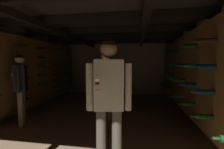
{
  "coord_description": "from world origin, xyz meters",
  "views": [
    {
      "loc": [
        0.9,
        -3.59,
        1.38
      ],
      "look_at": [
        0.21,
        0.64,
        1.06
      ],
      "focal_mm": 24.88,
      "sensor_mm": 36.0,
      "label": 1
    }
  ],
  "objects": [
    {
      "name": "wine_crate_stack",
      "position": [
        -0.34,
        1.96,
        0.45
      ],
      "size": [
        0.52,
        0.35,
        0.9
      ],
      "color": "brown",
      "rests_on": "ground_plane"
    },
    {
      "name": "person_guest_far_left",
      "position": [
        -0.39,
        1.35,
        0.97
      ],
      "size": [
        0.53,
        0.39,
        1.62
      ],
      "color": "#4C473D",
      "rests_on": "ground_plane"
    },
    {
      "name": "room_shell",
      "position": [
        -0.0,
        0.27,
        1.43
      ],
      "size": [
        4.72,
        6.52,
        2.41
      ],
      "color": "gray",
      "rests_on": "ground_plane"
    },
    {
      "name": "person_guest_mid_left",
      "position": [
        -1.6,
        -0.61,
        0.94
      ],
      "size": [
        0.43,
        0.48,
        1.56
      ],
      "color": "brown",
      "rests_on": "ground_plane"
    },
    {
      "name": "ground_plane",
      "position": [
        0.0,
        0.0,
        0.0
      ],
      "size": [
        8.4,
        8.4,
        0.0
      ],
      "primitive_type": "plane",
      "color": "#8C7051"
    },
    {
      "name": "display_bottle",
      "position": [
        -0.33,
        1.97,
        1.04
      ],
      "size": [
        0.08,
        0.08,
        0.35
      ],
      "color": "#0F2838",
      "rests_on": "wine_crate_stack"
    },
    {
      "name": "person_host_center",
      "position": [
        0.16,
        0.0,
        0.99
      ],
      "size": [
        0.54,
        0.25,
        1.64
      ],
      "color": "brown",
      "rests_on": "ground_plane"
    },
    {
      "name": "person_guest_near_right",
      "position": [
        0.57,
        -1.8,
        1.01
      ],
      "size": [
        0.53,
        0.37,
        1.66
      ],
      "color": "#4C473D",
      "rests_on": "ground_plane"
    }
  ]
}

